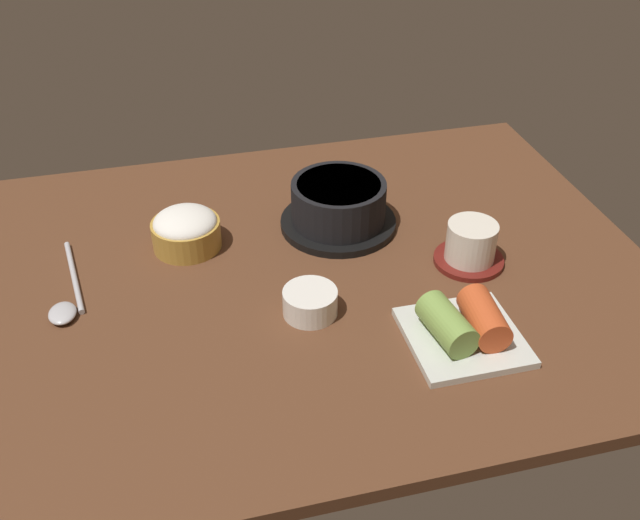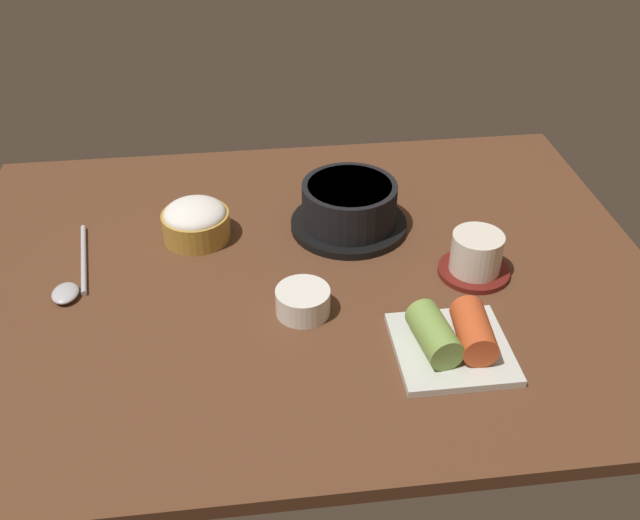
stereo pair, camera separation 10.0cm
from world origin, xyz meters
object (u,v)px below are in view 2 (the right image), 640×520
at_px(banchan_cup_center, 303,301).
at_px(spoon, 72,281).
at_px(stone_pot, 349,207).
at_px(kimchi_plate, 453,339).
at_px(tea_cup_with_saucer, 476,256).
at_px(rice_bowl, 196,221).

distance_m(banchan_cup_center, spoon, 0.33).
xyz_separation_m(stone_pot, kimchi_plate, (0.08, -0.29, -0.02)).
bearing_deg(tea_cup_with_saucer, banchan_cup_center, -167.54).
height_order(rice_bowl, tea_cup_with_saucer, tea_cup_with_saucer).
distance_m(stone_pot, banchan_cup_center, 0.21).
xyz_separation_m(tea_cup_with_saucer, banchan_cup_center, (-0.25, -0.05, -0.01)).
distance_m(rice_bowl, tea_cup_with_saucer, 0.41).
relative_size(stone_pot, banchan_cup_center, 2.48).
bearing_deg(kimchi_plate, rice_bowl, 137.02).
bearing_deg(tea_cup_with_saucer, kimchi_plate, -115.85).
height_order(tea_cup_with_saucer, banchan_cup_center, tea_cup_with_saucer).
distance_m(rice_bowl, spoon, 0.20).
bearing_deg(rice_bowl, kimchi_plate, -42.98).
xyz_separation_m(rice_bowl, banchan_cup_center, (0.14, -0.20, -0.01)).
bearing_deg(kimchi_plate, banchan_cup_center, 150.43).
bearing_deg(spoon, rice_bowl, 29.53).
relative_size(rice_bowl, tea_cup_with_saucer, 1.01).
bearing_deg(stone_pot, spoon, -166.68).
distance_m(rice_bowl, banchan_cup_center, 0.24).
bearing_deg(spoon, kimchi_plate, -22.06).
xyz_separation_m(kimchi_plate, spoon, (-0.49, 0.20, -0.02)).
bearing_deg(tea_cup_with_saucer, rice_bowl, 160.23).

